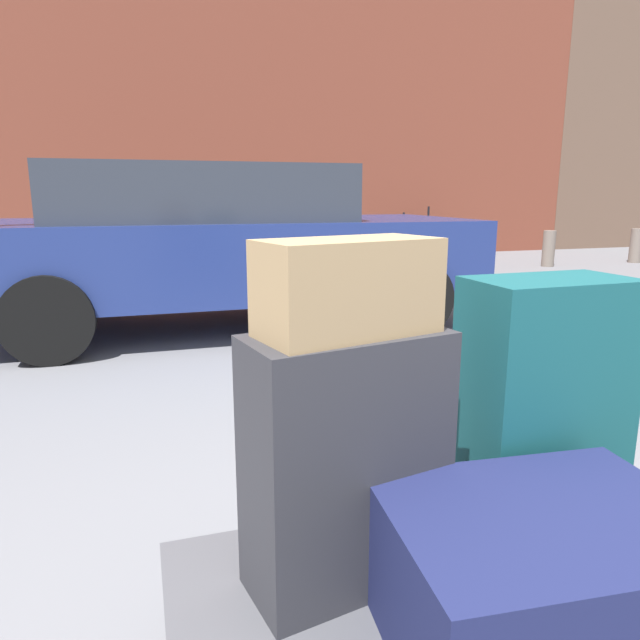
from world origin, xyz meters
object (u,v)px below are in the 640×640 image
object	(u,v)px
duffel_bag_tan_topmost_pile	(348,287)
parked_car	(223,242)
bicycle_leaning	(411,238)
bollard_kerb_mid	(471,251)
bollard_kerb_near	(388,254)
suitcase_teal_rear_right	(542,403)
luggage_cart	(486,623)
suitcase_charcoal_rear_left	(346,461)
bollard_kerb_far	(549,249)
bollard_corner	(636,246)
suitcase_navy_stacked_top	(541,577)

from	to	relation	value
duffel_bag_tan_topmost_pile	parked_car	distance (m)	4.11
bicycle_leaning	bollard_kerb_mid	bearing A→B (deg)	-85.16
bicycle_leaning	bollard_kerb_near	bearing A→B (deg)	-124.93
suitcase_teal_rear_right	bollard_kerb_mid	size ratio (longest dim) A/B	1.07
luggage_cart	suitcase_charcoal_rear_left	world-z (taller)	suitcase_charcoal_rear_left
suitcase_teal_rear_right	parked_car	xyz separation A→B (m)	(-0.23, 4.02, 0.10)
suitcase_charcoal_rear_left	duffel_bag_tan_topmost_pile	world-z (taller)	duffel_bag_tan_topmost_pile
bicycle_leaning	bollard_kerb_far	xyz separation A→B (m)	(1.63, -1.84, -0.07)
duffel_bag_tan_topmost_pile	bollard_corner	size ratio (longest dim) A/B	0.60
duffel_bag_tan_topmost_pile	bollard_kerb_mid	world-z (taller)	duffel_bag_tan_topmost_pile
duffel_bag_tan_topmost_pile	bollard_kerb_near	distance (m)	7.64
suitcase_teal_rear_right	parked_car	world-z (taller)	parked_car
parked_car	bollard_corner	world-z (taller)	parked_car
suitcase_charcoal_rear_left	bollard_kerb_far	bearing A→B (deg)	37.66
parked_car	bollard_kerb_near	world-z (taller)	parked_car
suitcase_charcoal_rear_left	suitcase_teal_rear_right	xyz separation A→B (m)	(0.56, 0.08, 0.04)
suitcase_navy_stacked_top	duffel_bag_tan_topmost_pile	size ratio (longest dim) A/B	1.60
bollard_kerb_near	bollard_corner	distance (m)	4.76
duffel_bag_tan_topmost_pile	bollard_kerb_far	world-z (taller)	duffel_bag_tan_topmost_pile
duffel_bag_tan_topmost_pile	bollard_kerb_far	size ratio (longest dim) A/B	0.60
suitcase_charcoal_rear_left	bollard_corner	world-z (taller)	suitcase_charcoal_rear_left
duffel_bag_tan_topmost_pile	bollard_kerb_far	bearing A→B (deg)	34.83
suitcase_navy_stacked_top	bollard_kerb_far	distance (m)	9.26
luggage_cart	bicycle_leaning	bearing A→B (deg)	64.61
suitcase_navy_stacked_top	suitcase_charcoal_rear_left	bearing A→B (deg)	140.93
parked_car	bollard_kerb_near	bearing A→B (deg)	44.23
suitcase_teal_rear_right	duffel_bag_tan_topmost_pile	world-z (taller)	duffel_bag_tan_topmost_pile
suitcase_navy_stacked_top	suitcase_teal_rear_right	world-z (taller)	suitcase_teal_rear_right
suitcase_navy_stacked_top	bollard_kerb_near	world-z (taller)	suitcase_navy_stacked_top
bollard_kerb_near	bollard_kerb_far	bearing A→B (deg)	0.00
parked_car	bollard_corner	xyz separation A→B (m)	(7.65, 2.81, -0.46)
duffel_bag_tan_topmost_pile	bicycle_leaning	xyz separation A→B (m)	(4.49, 8.74, -0.62)
bollard_kerb_mid	suitcase_teal_rear_right	bearing A→B (deg)	-120.96
bollard_kerb_near	bollard_kerb_far	xyz separation A→B (m)	(2.92, 0.00, 0.00)
suitcase_teal_rear_right	bollard_kerb_mid	world-z (taller)	suitcase_teal_rear_right
luggage_cart	bollard_kerb_mid	xyz separation A→B (m)	(4.38, 7.05, 0.03)
bicycle_leaning	bollard_kerb_far	bearing A→B (deg)	-48.45
bicycle_leaning	bollard_kerb_near	size ratio (longest dim) A/B	2.83
bicycle_leaning	suitcase_navy_stacked_top	bearing A→B (deg)	-114.98
suitcase_teal_rear_right	bollard_corner	size ratio (longest dim) A/B	1.07
suitcase_teal_rear_right	duffel_bag_tan_topmost_pile	size ratio (longest dim) A/B	1.77
suitcase_navy_stacked_top	bicycle_leaning	size ratio (longest dim) A/B	0.34
suitcase_charcoal_rear_left	bicycle_leaning	distance (m)	9.83
suitcase_navy_stacked_top	bicycle_leaning	xyz separation A→B (m)	(4.20, 9.02, -0.10)
duffel_bag_tan_topmost_pile	bollard_kerb_mid	bearing A→B (deg)	42.46
luggage_cart	bollard_kerb_mid	size ratio (longest dim) A/B	2.22
suitcase_navy_stacked_top	bicycle_leaning	world-z (taller)	bicycle_leaning
suitcase_navy_stacked_top	bollard_kerb_far	xyz separation A→B (m)	(5.84, 7.18, -0.18)
suitcase_teal_rear_right	bollard_kerb_far	distance (m)	8.81
luggage_cart	duffel_bag_tan_topmost_pile	size ratio (longest dim) A/B	3.68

